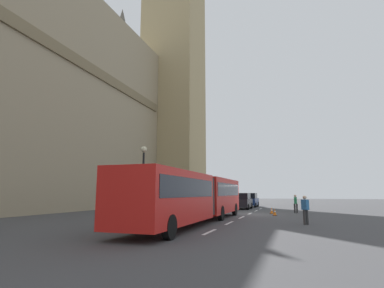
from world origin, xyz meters
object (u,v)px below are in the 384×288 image
at_px(sedan_trailing, 250,200).
at_px(traffic_cone_middle, 272,211).
at_px(street_lamp, 143,176).
at_px(pedestrian_near_cones, 305,209).
at_px(articulated_bus, 196,195).
at_px(traffic_cone_west, 275,212).
at_px(sedan_lead, 242,201).
at_px(pedestrian_by_kerb, 296,203).

xyz_separation_m(sedan_trailing, traffic_cone_middle, (-13.11, -3.69, -0.63)).
distance_m(traffic_cone_middle, street_lamp, 12.47).
xyz_separation_m(traffic_cone_middle, street_lamp, (-8.78, 8.40, 2.77)).
bearing_deg(pedestrian_near_cones, articulated_bus, 99.20).
bearing_deg(articulated_bus, street_lamp, 72.77).
distance_m(traffic_cone_west, street_lamp, 11.34).
bearing_deg(sedan_lead, pedestrian_near_cones, -158.66).
bearing_deg(traffic_cone_middle, articulated_bus, 159.07).
relative_size(traffic_cone_west, pedestrian_by_kerb, 0.34).
relative_size(articulated_bus, pedestrian_near_cones, 10.04).
bearing_deg(sedan_lead, street_lamp, 164.00).
xyz_separation_m(articulated_bus, sedan_lead, (17.43, -0.09, -0.83)).
height_order(sedan_trailing, traffic_cone_west, sedan_trailing).
bearing_deg(sedan_trailing, sedan_lead, 178.92).
xyz_separation_m(articulated_bus, traffic_cone_west, (7.99, -4.29, -1.46)).
bearing_deg(street_lamp, articulated_bus, -107.23).
relative_size(traffic_cone_west, traffic_cone_middle, 1.00).
height_order(sedan_lead, sedan_trailing, same).
relative_size(sedan_trailing, street_lamp, 0.83).
bearing_deg(pedestrian_near_cones, sedan_trailing, 15.79).
xyz_separation_m(traffic_cone_middle, pedestrian_near_cones, (-9.13, -2.60, 0.63)).
relative_size(sedan_lead, sedan_trailing, 1.00).
bearing_deg(articulated_bus, sedan_lead, -0.30).
distance_m(street_lamp, pedestrian_by_kerb, 15.02).
xyz_separation_m(sedan_lead, pedestrian_near_cones, (-16.38, -6.40, -0.00)).
bearing_deg(sedan_trailing, articulated_bus, 179.50).
bearing_deg(traffic_cone_middle, pedestrian_by_kerb, -49.93).
height_order(articulated_bus, sedan_trailing, articulated_bus).
bearing_deg(traffic_cone_west, articulated_bus, 151.73).
xyz_separation_m(traffic_cone_west, pedestrian_by_kerb, (3.95, -1.68, 0.63)).
bearing_deg(articulated_bus, traffic_cone_west, -28.27).
bearing_deg(pedestrian_by_kerb, street_lamp, 135.14).
height_order(articulated_bus, pedestrian_by_kerb, articulated_bus).
bearing_deg(street_lamp, sedan_lead, -16.00).
distance_m(traffic_cone_west, pedestrian_by_kerb, 4.34).
height_order(sedan_trailing, street_lamp, street_lamp).
distance_m(traffic_cone_middle, pedestrian_by_kerb, 2.79).
xyz_separation_m(articulated_bus, traffic_cone_middle, (10.18, -3.90, -1.46)).
bearing_deg(articulated_bus, pedestrian_by_kerb, -26.60).
height_order(sedan_lead, street_lamp, street_lamp).
bearing_deg(pedestrian_near_cones, sedan_lead, 21.34).
bearing_deg(pedestrian_by_kerb, pedestrian_near_cones, -177.29).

